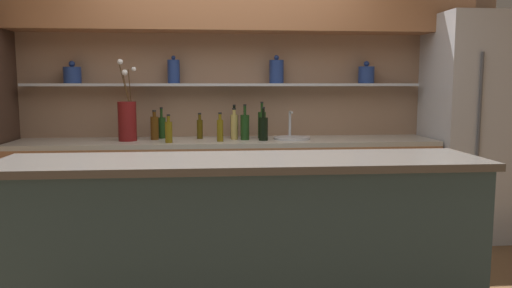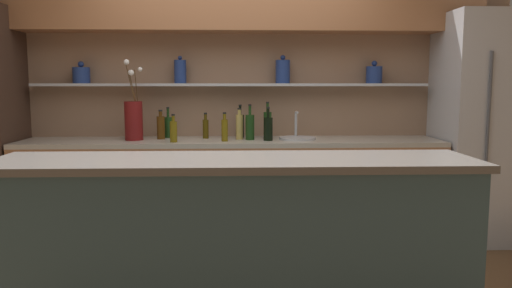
{
  "view_description": "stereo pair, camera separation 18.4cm",
  "coord_description": "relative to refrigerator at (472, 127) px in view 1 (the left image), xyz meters",
  "views": [
    {
      "loc": [
        -0.17,
        -3.18,
        1.42
      ],
      "look_at": [
        0.15,
        0.35,
        0.99
      ],
      "focal_mm": 35.0,
      "sensor_mm": 36.0,
      "label": 1
    },
    {
      "loc": [
        0.01,
        -3.2,
        1.42
      ],
      "look_at": [
        0.15,
        0.35,
        0.99
      ],
      "focal_mm": 35.0,
      "sensor_mm": 36.0,
      "label": 2
    }
  ],
  "objects": [
    {
      "name": "refrigerator",
      "position": [
        0.0,
        0.0,
        0.0
      ],
      "size": [
        0.75,
        0.73,
        2.04
      ],
      "color": "#B7B7BC",
      "rests_on": "ground_plane"
    },
    {
      "name": "bottle_wine_5",
      "position": [
        -2.18,
        0.21,
        0.01
      ],
      "size": [
        0.07,
        0.07,
        0.31
      ],
      "color": "black",
      "rests_on": "back_counter_unit"
    },
    {
      "name": "sink_fixture",
      "position": [
        -1.67,
        0.05,
        -0.08
      ],
      "size": [
        0.33,
        0.33,
        0.25
      ],
      "color": "#B7B7BC",
      "rests_on": "back_counter_unit"
    },
    {
      "name": "bottle_wine_7",
      "position": [
        -1.94,
        -0.05,
        0.01
      ],
      "size": [
        0.08,
        0.08,
        0.3
      ],
      "color": "black",
      "rests_on": "back_counter_unit"
    },
    {
      "name": "flower_vase",
      "position": [
        -3.12,
        0.04,
        0.09
      ],
      "size": [
        0.17,
        0.17,
        0.71
      ],
      "color": "maroon",
      "rests_on": "back_counter_unit"
    },
    {
      "name": "bottle_wine_0",
      "position": [
        -1.93,
        0.14,
        0.03
      ],
      "size": [
        0.07,
        0.07,
        0.33
      ],
      "color": "#193814",
      "rests_on": "back_counter_unit"
    },
    {
      "name": "bottle_wine_9",
      "position": [
        -2.85,
        0.22,
        0.0
      ],
      "size": [
        0.08,
        0.08,
        0.28
      ],
      "color": "#193814",
      "rests_on": "back_counter_unit"
    },
    {
      "name": "back_wall_unit",
      "position": [
        -2.22,
        0.33,
        0.53
      ],
      "size": [
        5.2,
        0.44,
        2.6
      ],
      "color": "#937056",
      "rests_on": "ground_plane"
    },
    {
      "name": "island_counter",
      "position": [
        -2.22,
        -1.74,
        -0.51
      ],
      "size": [
        2.6,
        0.61,
        1.02
      ],
      "color": "#334C56",
      "rests_on": "ground_plane"
    },
    {
      "name": "bottle_spirit_2",
      "position": [
        -2.9,
        0.11,
        0.01
      ],
      "size": [
        0.07,
        0.07,
        0.26
      ],
      "color": "#4C2D0C",
      "rests_on": "back_counter_unit"
    },
    {
      "name": "back_counter_unit",
      "position": [
        -2.26,
        0.04,
        -0.56
      ],
      "size": [
        3.73,
        0.62,
        0.92
      ],
      "color": "#99603D",
      "rests_on": "ground_plane"
    },
    {
      "name": "bottle_oil_1",
      "position": [
        -2.75,
        -0.14,
        -0.0
      ],
      "size": [
        0.06,
        0.06,
        0.24
      ],
      "color": "brown",
      "rests_on": "back_counter_unit"
    },
    {
      "name": "bottle_oil_3",
      "position": [
        -2.5,
        0.15,
        -0.0
      ],
      "size": [
        0.05,
        0.05,
        0.24
      ],
      "color": "#47380A",
      "rests_on": "back_counter_unit"
    },
    {
      "name": "bottle_wine_6",
      "position": [
        -2.1,
        0.02,
        0.02
      ],
      "size": [
        0.08,
        0.08,
        0.32
      ],
      "color": "#193814",
      "rests_on": "back_counter_unit"
    },
    {
      "name": "bottle_spirit_8",
      "position": [
        -2.19,
        0.07,
        0.02
      ],
      "size": [
        0.06,
        0.06,
        0.28
      ],
      "color": "tan",
      "rests_on": "back_counter_unit"
    },
    {
      "name": "bottle_oil_4",
      "position": [
        -2.32,
        -0.09,
        0.0
      ],
      "size": [
        0.06,
        0.06,
        0.25
      ],
      "color": "brown",
      "rests_on": "back_counter_unit"
    }
  ]
}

